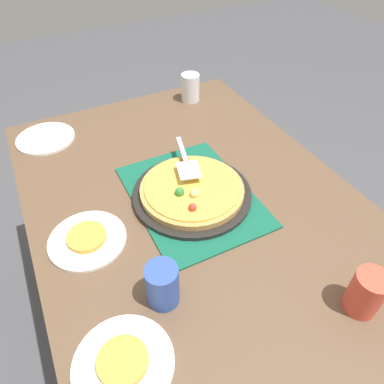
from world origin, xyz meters
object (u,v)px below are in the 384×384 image
at_px(plate_far_right, 88,240).
at_px(served_slice_right, 87,237).
at_px(served_slice_left, 123,361).
at_px(cup_far, 190,88).
at_px(plate_near_left, 124,364).
at_px(pizza, 192,189).
at_px(plate_side, 46,138).
at_px(cup_corner, 366,293).
at_px(cup_near, 162,285).
at_px(pizza_server, 186,161).
at_px(pizza_pan, 192,194).

distance_m(plate_far_right, served_slice_right, 0.01).
height_order(served_slice_left, cup_far, cup_far).
height_order(plate_near_left, cup_far, cup_far).
distance_m(pizza, plate_side, 0.65).
xyz_separation_m(served_slice_right, cup_corner, (-0.50, -0.54, 0.04)).
height_order(plate_near_left, plate_side, same).
relative_size(plate_near_left, cup_far, 1.83).
height_order(served_slice_right, cup_near, cup_near).
height_order(cup_corner, pizza_server, cup_corner).
relative_size(pizza_pan, cup_far, 3.17).
xyz_separation_m(cup_near, pizza_server, (0.39, -0.25, 0.01)).
xyz_separation_m(pizza_pan, pizza_server, (0.09, -0.02, 0.06)).
height_order(cup_near, pizza_server, cup_near).
distance_m(pizza, cup_far, 0.63).
distance_m(served_slice_left, served_slice_right, 0.37).
distance_m(pizza_pan, pizza, 0.02).
bearing_deg(pizza, pizza_pan, -138.00).
xyz_separation_m(pizza_pan, cup_corner, (-0.53, -0.19, 0.05)).
bearing_deg(plate_near_left, cup_corner, -102.71).
bearing_deg(pizza_pan, plate_far_right, 94.94).
bearing_deg(served_slice_left, cup_corner, -102.71).
height_order(cup_near, cup_far, same).
xyz_separation_m(plate_side, served_slice_left, (-0.94, 0.00, 0.01)).
relative_size(cup_near, pizza_server, 0.51).
distance_m(pizza_pan, plate_near_left, 0.54).
xyz_separation_m(plate_side, served_slice_right, (-0.57, -0.02, 0.01)).
bearing_deg(pizza_server, cup_far, -28.08).
xyz_separation_m(pizza, cup_near, (-0.29, 0.23, 0.03)).
bearing_deg(pizza, plate_far_right, 94.99).
height_order(plate_side, pizza_server, pizza_server).
xyz_separation_m(cup_far, cup_corner, (-1.09, 0.09, 0.00)).
relative_size(plate_near_left, served_slice_left, 2.00).
distance_m(cup_far, pizza_server, 0.54).
relative_size(plate_side, pizza_server, 0.94).
bearing_deg(served_slice_left, cup_far, -33.56).
relative_size(plate_near_left, cup_near, 1.83).
bearing_deg(pizza_pan, cup_far, -26.03).
bearing_deg(pizza_server, pizza, 165.14).
bearing_deg(pizza, plate_side, 33.83).
bearing_deg(pizza_pan, plate_side, 33.83).
distance_m(pizza_pan, pizza_server, 0.11).
bearing_deg(served_slice_right, pizza, -85.01).
bearing_deg(plate_near_left, pizza, -42.34).
relative_size(pizza, pizza_server, 1.41).
relative_size(pizza, plate_side, 1.50).
relative_size(served_slice_left, pizza_server, 0.47).
distance_m(plate_near_left, cup_far, 1.17).
height_order(pizza_pan, cup_corner, cup_corner).
bearing_deg(cup_near, served_slice_left, 127.31).
bearing_deg(plate_far_right, pizza_server, -71.49).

